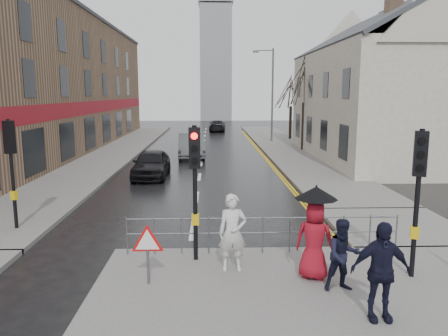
{
  "coord_description": "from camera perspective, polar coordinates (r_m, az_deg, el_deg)",
  "views": [
    {
      "loc": [
        0.59,
        -10.35,
        4.29
      ],
      "look_at": [
        1.03,
        3.8,
        1.87
      ],
      "focal_mm": 35.0,
      "sensor_mm": 36.0,
      "label": 1
    }
  ],
  "objects": [
    {
      "name": "ground",
      "position": [
        11.22,
        -4.77,
        -12.83
      ],
      "size": [
        120.0,
        120.0,
        0.0
      ],
      "primitive_type": "plane",
      "color": "black",
      "rests_on": "ground"
    },
    {
      "name": "left_pavement",
      "position": [
        34.35,
        -13.68,
        2.37
      ],
      "size": [
        4.0,
        44.0,
        0.14
      ],
      "primitive_type": "cube",
      "color": "#605E5B",
      "rests_on": "ground"
    },
    {
      "name": "right_pavement",
      "position": [
        36.09,
        7.67,
        2.9
      ],
      "size": [
        4.0,
        40.0,
        0.14
      ],
      "primitive_type": "cube",
      "color": "#605E5B",
      "rests_on": "ground"
    },
    {
      "name": "pavement_bridge_right",
      "position": [
        15.2,
        21.37,
        -7.12
      ],
      "size": [
        4.0,
        4.2,
        0.14
      ],
      "primitive_type": "cube",
      "color": "#605E5B",
      "rests_on": "ground"
    },
    {
      "name": "building_left_terrace",
      "position": [
        34.72,
        -23.42,
        10.09
      ],
      "size": [
        8.0,
        42.0,
        10.0
      ],
      "primitive_type": "cube",
      "color": "#947155",
      "rests_on": "ground"
    },
    {
      "name": "building_right_cream",
      "position": [
        30.56,
        20.47,
        10.02
      ],
      "size": [
        9.0,
        16.4,
        10.1
      ],
      "color": "beige",
      "rests_on": "ground"
    },
    {
      "name": "church_tower",
      "position": [
        72.51,
        -1.08,
        13.42
      ],
      "size": [
        5.0,
        5.0,
        18.0
      ],
      "primitive_type": "cube",
      "color": "gray",
      "rests_on": "ground"
    },
    {
      "name": "traffic_signal_near_left",
      "position": [
        10.71,
        -3.83,
        -0.18
      ],
      "size": [
        0.28,
        0.27,
        3.4
      ],
      "color": "black",
      "rests_on": "near_pavement"
    },
    {
      "name": "traffic_signal_near_right",
      "position": [
        10.58,
        24.09,
        -1.14
      ],
      "size": [
        0.34,
        0.33,
        3.4
      ],
      "color": "black",
      "rests_on": "near_pavement"
    },
    {
      "name": "traffic_signal_far_left",
      "position": [
        14.79,
        -26.08,
        1.59
      ],
      "size": [
        0.34,
        0.33,
        3.4
      ],
      "color": "black",
      "rests_on": "left_pavement"
    },
    {
      "name": "guard_railing_front",
      "position": [
        11.55,
        5.11,
        -7.62
      ],
      "size": [
        7.14,
        0.04,
        1.0
      ],
      "color": "#595B5E",
      "rests_on": "near_pavement"
    },
    {
      "name": "warning_sign",
      "position": [
        9.8,
        -9.97,
        -9.82
      ],
      "size": [
        0.8,
        0.07,
        1.35
      ],
      "color": "#595B5E",
      "rests_on": "near_pavement"
    },
    {
      "name": "street_lamp",
      "position": [
        38.71,
        6.09,
        10.26
      ],
      "size": [
        1.83,
        0.25,
        8.0
      ],
      "color": "#595B5E",
      "rests_on": "right_pavement"
    },
    {
      "name": "tree_near",
      "position": [
        33.09,
        10.47,
        11.01
      ],
      "size": [
        2.4,
        2.4,
        6.58
      ],
      "color": "#30231A",
      "rests_on": "right_pavement"
    },
    {
      "name": "tree_far",
      "position": [
        41.02,
        8.76,
        9.77
      ],
      "size": [
        2.4,
        2.4,
        5.64
      ],
      "color": "#30231A",
      "rests_on": "right_pavement"
    },
    {
      "name": "pedestrian_a",
      "position": [
        10.39,
        1.12,
        -8.43
      ],
      "size": [
        0.68,
        0.46,
        1.84
      ],
      "primitive_type": "imported",
      "rotation": [
        0.0,
        0.0,
        0.03
      ],
      "color": "silver",
      "rests_on": "near_pavement"
    },
    {
      "name": "pedestrian_b",
      "position": [
        9.74,
        15.31,
        -10.92
      ],
      "size": [
        0.8,
        0.64,
        1.56
      ],
      "primitive_type": "imported",
      "rotation": [
        0.0,
        0.0,
        0.07
      ],
      "color": "black",
      "rests_on": "near_pavement"
    },
    {
      "name": "pedestrian_with_umbrella",
      "position": [
        10.08,
        11.78,
        -7.89
      ],
      "size": [
        1.03,
        0.96,
        2.13
      ],
      "color": "maroon",
      "rests_on": "near_pavement"
    },
    {
      "name": "pedestrian_d",
      "position": [
        8.7,
        19.74,
        -12.57
      ],
      "size": [
        1.11,
        0.48,
        1.88
      ],
      "primitive_type": "imported",
      "rotation": [
        0.0,
        0.0,
        -0.02
      ],
      "color": "black",
      "rests_on": "near_pavement"
    },
    {
      "name": "car_parked",
      "position": [
        22.84,
        -9.47,
        0.57
      ],
      "size": [
        1.76,
        4.25,
        1.44
      ],
      "primitive_type": "imported",
      "rotation": [
        0.0,
        0.0,
        -0.01
      ],
      "color": "black",
      "rests_on": "ground"
    },
    {
      "name": "car_mid",
      "position": [
        29.68,
        -4.26,
        2.95
      ],
      "size": [
        1.98,
        5.04,
        1.63
      ],
      "primitive_type": "imported",
      "rotation": [
        0.0,
        0.0,
        0.05
      ],
      "color": "#484C4E",
      "rests_on": "ground"
    },
    {
      "name": "car_far",
      "position": [
        50.24,
        -0.89,
        5.53
      ],
      "size": [
        2.01,
        4.48,
        1.27
      ],
      "primitive_type": "imported",
      "rotation": [
        0.0,
        0.0,
        3.09
      ],
      "color": "black",
      "rests_on": "ground"
    }
  ]
}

